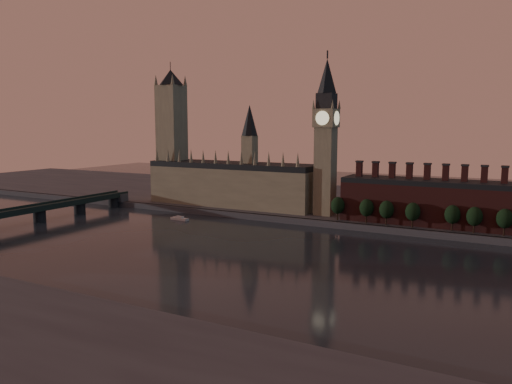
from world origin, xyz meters
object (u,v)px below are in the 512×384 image
at_px(big_ben, 326,135).
at_px(westminster_bridge, 12,215).
at_px(victoria_tower, 172,131).
at_px(river_boat, 180,218).

xyz_separation_m(big_ben, westminster_bridge, (-165.00, -112.70, -49.39)).
distance_m(victoria_tower, westminster_bridge, 133.21).
relative_size(big_ben, river_boat, 8.02).
bearing_deg(victoria_tower, river_boat, -48.87).
bearing_deg(victoria_tower, westminster_bridge, -106.56).
xyz_separation_m(victoria_tower, big_ben, (130.00, -5.00, -2.26)).
distance_m(victoria_tower, river_boat, 87.69).
relative_size(big_ben, westminster_bridge, 0.54).
height_order(victoria_tower, westminster_bridge, victoria_tower).
xyz_separation_m(big_ben, river_boat, (-86.79, -44.48, -55.82)).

